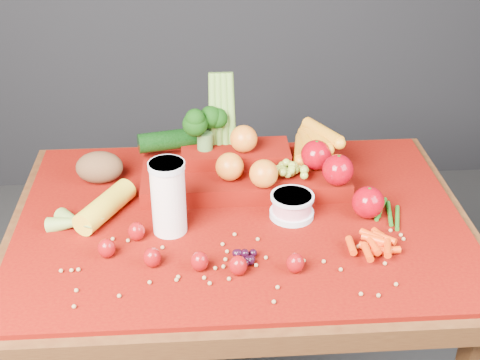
{
  "coord_description": "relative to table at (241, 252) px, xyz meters",
  "views": [
    {
      "loc": [
        -0.09,
        -1.33,
        1.64
      ],
      "look_at": [
        0.0,
        0.02,
        0.85
      ],
      "focal_mm": 50.0,
      "sensor_mm": 36.0,
      "label": 1
    }
  ],
  "objects": [
    {
      "name": "produce_mound",
      "position": [
        0.04,
        0.15,
        0.17
      ],
      "size": [
        0.59,
        0.35,
        0.27
      ],
      "color": "#670D03",
      "rests_on": "red_cloth"
    },
    {
      "name": "green_bean_pile",
      "position": [
        0.35,
        -0.01,
        0.11
      ],
      "size": [
        0.14,
        0.12,
        0.01
      ],
      "primitive_type": null,
      "color": "#1E6016",
      "rests_on": "red_cloth"
    },
    {
      "name": "table",
      "position": [
        0.0,
        0.0,
        0.0
      ],
      "size": [
        1.1,
        0.8,
        0.75
      ],
      "color": "#33170B",
      "rests_on": "ground"
    },
    {
      "name": "strawberry_scatter",
      "position": [
        -0.16,
        -0.13,
        0.13
      ],
      "size": [
        0.48,
        0.28,
        0.05
      ],
      "color": "maroon",
      "rests_on": "red_cloth"
    },
    {
      "name": "dark_grape_cluster",
      "position": [
        -0.0,
        -0.18,
        0.12
      ],
      "size": [
        0.06,
        0.05,
        0.03
      ],
      "primitive_type": null,
      "color": "black",
      "rests_on": "red_cloth"
    },
    {
      "name": "corn_ear",
      "position": [
        -0.36,
        -0.01,
        0.13
      ],
      "size": [
        0.25,
        0.26,
        0.06
      ],
      "rotation": [
        0.0,
        0.0,
        1.06
      ],
      "color": "yellow",
      "rests_on": "red_cloth"
    },
    {
      "name": "yogurt_bowl",
      "position": [
        0.12,
        -0.01,
        0.14
      ],
      "size": [
        0.11,
        0.11,
        0.06
      ],
      "rotation": [
        0.0,
        0.0,
        0.34
      ],
      "color": "silver",
      "rests_on": "red_cloth"
    },
    {
      "name": "red_cloth",
      "position": [
        0.0,
        0.0,
        0.1
      ],
      "size": [
        1.05,
        0.75,
        0.01
      ],
      "primitive_type": "cube",
      "color": "#670D03",
      "rests_on": "table"
    },
    {
      "name": "soybean_scatter",
      "position": [
        0.0,
        -0.2,
        0.11
      ],
      "size": [
        0.84,
        0.24,
        0.01
      ],
      "primitive_type": null,
      "color": "#AA7F49",
      "rests_on": "red_cloth"
    },
    {
      "name": "baby_carrot_pile",
      "position": [
        0.28,
        -0.14,
        0.12
      ],
      "size": [
        0.18,
        0.17,
        0.03
      ],
      "primitive_type": null,
      "color": "red",
      "rests_on": "red_cloth"
    },
    {
      "name": "milk_glass",
      "position": [
        -0.17,
        -0.05,
        0.2
      ],
      "size": [
        0.08,
        0.08,
        0.18
      ],
      "rotation": [
        0.0,
        0.0,
        -0.28
      ],
      "color": "white",
      "rests_on": "red_cloth"
    },
    {
      "name": "potato",
      "position": [
        -0.35,
        0.19,
        0.15
      ],
      "size": [
        0.12,
        0.09,
        0.08
      ],
      "primitive_type": "ellipsoid",
      "color": "#543A1E",
      "rests_on": "red_cloth"
    }
  ]
}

